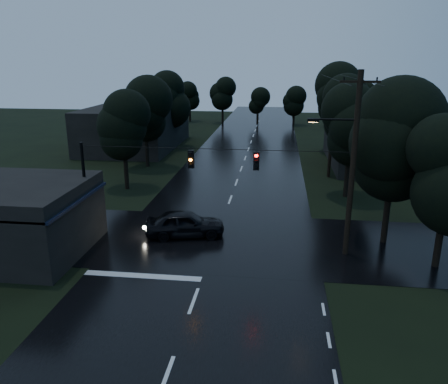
# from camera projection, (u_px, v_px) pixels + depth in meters

# --- Properties ---
(ground) EXTENTS (160.00, 160.00, 0.00)m
(ground) POSITION_uv_depth(u_px,v_px,m) (166.00, 378.00, 14.96)
(ground) COLOR black
(ground) RESTS_ON ground
(main_road) EXTENTS (12.00, 120.00, 0.02)m
(main_road) POSITION_uv_depth(u_px,v_px,m) (241.00, 169.00, 43.44)
(main_road) COLOR black
(main_road) RESTS_ON ground
(cross_street) EXTENTS (60.00, 9.00, 0.02)m
(cross_street) POSITION_uv_depth(u_px,v_px,m) (216.00, 240.00, 26.36)
(cross_street) COLOR black
(cross_street) RESTS_ON ground
(building_far_right) EXTENTS (10.00, 14.00, 4.40)m
(building_far_right) POSITION_uv_depth(u_px,v_px,m) (380.00, 143.00, 44.94)
(building_far_right) COLOR black
(building_far_right) RESTS_ON ground
(building_far_left) EXTENTS (10.00, 16.00, 5.00)m
(building_far_left) POSITION_uv_depth(u_px,v_px,m) (136.00, 127.00, 53.87)
(building_far_left) COLOR black
(building_far_left) RESTS_ON ground
(utility_pole_main) EXTENTS (3.50, 0.30, 10.00)m
(utility_pole_main) POSITION_uv_depth(u_px,v_px,m) (351.00, 162.00, 23.00)
(utility_pole_main) COLOR black
(utility_pole_main) RESTS_ON ground
(utility_pole_far) EXTENTS (2.00, 0.30, 7.50)m
(utility_pole_far) POSITION_uv_depth(u_px,v_px,m) (331.00, 135.00, 39.43)
(utility_pole_far) COLOR black
(utility_pole_far) RESTS_ON ground
(anchor_pole_left) EXTENTS (0.18, 0.18, 6.00)m
(anchor_pole_left) POSITION_uv_depth(u_px,v_px,m) (86.00, 193.00, 25.42)
(anchor_pole_left) COLOR black
(anchor_pole_left) RESTS_ON ground
(span_signals) EXTENTS (15.00, 0.37, 1.12)m
(span_signals) POSITION_uv_depth(u_px,v_px,m) (223.00, 159.00, 23.81)
(span_signals) COLOR black
(span_signals) RESTS_ON ground
(tree_corner_near) EXTENTS (4.48, 4.48, 9.44)m
(tree_corner_near) POSITION_uv_depth(u_px,v_px,m) (395.00, 143.00, 24.38)
(tree_corner_near) COLOR black
(tree_corner_near) RESTS_ON ground
(tree_left_a) EXTENTS (3.92, 3.92, 8.26)m
(tree_left_a) POSITION_uv_depth(u_px,v_px,m) (123.00, 127.00, 35.39)
(tree_left_a) COLOR black
(tree_left_a) RESTS_ON ground
(tree_left_b) EXTENTS (4.20, 4.20, 8.85)m
(tree_left_b) POSITION_uv_depth(u_px,v_px,m) (145.00, 111.00, 42.95)
(tree_left_b) COLOR black
(tree_left_b) RESTS_ON ground
(tree_left_c) EXTENTS (4.48, 4.48, 9.44)m
(tree_left_c) POSITION_uv_depth(u_px,v_px,m) (164.00, 98.00, 52.40)
(tree_left_c) COLOR black
(tree_left_c) RESTS_ON ground
(tree_right_a) EXTENTS (4.20, 4.20, 8.85)m
(tree_right_a) POSITION_uv_depth(u_px,v_px,m) (351.00, 126.00, 33.15)
(tree_right_a) COLOR black
(tree_right_a) RESTS_ON ground
(tree_right_b) EXTENTS (4.48, 4.48, 9.44)m
(tree_right_b) POSITION_uv_depth(u_px,v_px,m) (345.00, 110.00, 40.56)
(tree_right_b) COLOR black
(tree_right_b) RESTS_ON ground
(tree_right_c) EXTENTS (4.76, 4.76, 10.03)m
(tree_right_c) POSITION_uv_depth(u_px,v_px,m) (338.00, 97.00, 49.88)
(tree_right_c) COLOR black
(tree_right_c) RESTS_ON ground
(car) EXTENTS (5.09, 2.88, 1.63)m
(car) POSITION_uv_depth(u_px,v_px,m) (185.00, 224.00, 26.77)
(car) COLOR black
(car) RESTS_ON ground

